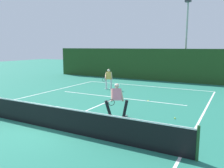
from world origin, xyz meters
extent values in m
plane|color=#236F5B|center=(0.00, 0.00, 0.00)|extent=(80.00, 80.00, 0.00)
cube|color=white|center=(0.00, 11.71, 0.00)|extent=(10.93, 0.10, 0.01)
cube|color=white|center=(5.47, 0.00, 0.00)|extent=(0.10, 23.42, 0.01)
cube|color=white|center=(0.00, 6.52, 0.00)|extent=(8.91, 0.10, 0.01)
cube|color=white|center=(0.00, 3.20, 0.00)|extent=(0.10, 6.40, 0.01)
cylinder|color=#1E4723|center=(5.94, 0.00, 0.54)|extent=(0.09, 0.09, 1.08)
cube|color=black|center=(0.00, 0.00, 0.47)|extent=(11.79, 0.02, 0.93)
cube|color=white|center=(0.00, 0.00, 0.96)|extent=(11.79, 0.03, 0.05)
cylinder|color=black|center=(2.23, 2.95, 0.40)|extent=(0.32, 0.27, 0.82)
cylinder|color=black|center=(1.54, 2.53, 0.40)|extent=(0.38, 0.31, 0.82)
ellipsoid|color=white|center=(2.23, 2.95, 0.04)|extent=(0.28, 0.23, 0.09)
ellipsoid|color=white|center=(1.54, 2.53, 0.04)|extent=(0.28, 0.23, 0.09)
cube|color=pink|center=(1.88, 2.74, 1.09)|extent=(0.54, 0.51, 0.60)
cylinder|color=beige|center=(2.08, 2.86, 1.06)|extent=(0.24, 0.20, 0.62)
cylinder|color=beige|center=(1.68, 2.62, 1.06)|extent=(0.31, 0.43, 0.55)
sphere|color=beige|center=(1.88, 2.74, 1.50)|extent=(0.22, 0.22, 0.22)
cylinder|color=white|center=(1.88, 2.74, 1.54)|extent=(0.32, 0.32, 0.04)
cylinder|color=black|center=(1.77, 2.38, 0.85)|extent=(0.16, 0.24, 0.03)
torus|color=black|center=(1.95, 2.09, 0.85)|extent=(0.26, 0.17, 0.29)
cylinder|color=silver|center=(-1.85, 9.01, 0.40)|extent=(0.20, 0.19, 0.80)
cylinder|color=silver|center=(-2.20, 8.87, 0.40)|extent=(0.21, 0.20, 0.80)
ellipsoid|color=white|center=(-1.85, 9.01, 0.04)|extent=(0.28, 0.20, 0.09)
ellipsoid|color=white|center=(-2.20, 8.87, 0.04)|extent=(0.28, 0.20, 0.09)
cube|color=#E5B24C|center=(-2.02, 8.94, 1.07)|extent=(0.47, 0.37, 0.56)
cylinder|color=beige|center=(-1.81, 9.02, 1.05)|extent=(0.18, 0.14, 0.61)
cylinder|color=beige|center=(-2.23, 8.85, 1.05)|extent=(0.28, 0.51, 0.49)
sphere|color=beige|center=(-2.02, 8.94, 1.47)|extent=(0.21, 0.21, 0.21)
cylinder|color=white|center=(-2.02, 8.94, 1.51)|extent=(0.30, 0.30, 0.04)
cylinder|color=black|center=(-2.19, 8.60, 0.83)|extent=(0.13, 0.25, 0.03)
torus|color=black|center=(-2.06, 8.29, 0.83)|extent=(0.28, 0.13, 0.29)
sphere|color=#D1E033|center=(4.42, 3.72, 0.03)|extent=(0.07, 0.07, 0.07)
sphere|color=#D1E033|center=(2.10, 6.56, 0.03)|extent=(0.07, 0.07, 0.07)
cube|color=#20411A|center=(0.00, 15.17, 1.56)|extent=(23.59, 0.12, 3.13)
cylinder|color=#9EA39E|center=(2.31, 16.41, 3.71)|extent=(0.18, 0.18, 7.43)
cube|color=#333338|center=(2.31, 16.41, 7.61)|extent=(0.55, 0.44, 0.36)
camera|label=1|loc=(6.77, -6.78, 3.32)|focal=37.18mm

